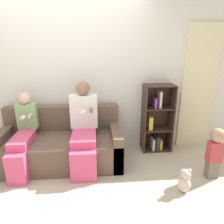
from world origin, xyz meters
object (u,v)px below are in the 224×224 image
object	(u,v)px
child_seated	(23,134)
adult_seated	(84,125)
couch	(62,145)
bookshelf	(156,121)
teddy_bear	(185,181)
toddler_standing	(215,150)

from	to	relation	value
child_seated	adult_seated	bearing A→B (deg)	2.86
child_seated	couch	bearing A→B (deg)	16.20
child_seated	bookshelf	distance (m)	2.09
bookshelf	couch	bearing A→B (deg)	-169.45
couch	adult_seated	size ratio (longest dim) A/B	1.45
couch	teddy_bear	bearing A→B (deg)	-27.80
adult_seated	bookshelf	distance (m)	1.26
toddler_standing	adult_seated	bearing A→B (deg)	164.49
couch	toddler_standing	distance (m)	2.17
toddler_standing	couch	bearing A→B (deg)	164.45
toddler_standing	teddy_bear	distance (m)	0.62
child_seated	teddy_bear	world-z (taller)	child_seated
toddler_standing	teddy_bear	world-z (taller)	toddler_standing
adult_seated	child_seated	size ratio (longest dim) A/B	1.14
couch	bookshelf	xyz separation A→B (m)	(1.55, 0.29, 0.24)
couch	adult_seated	xyz separation A→B (m)	(0.36, -0.10, 0.36)
couch	bookshelf	size ratio (longest dim) A/B	1.58
bookshelf	teddy_bear	bearing A→B (deg)	-87.94
couch	toddler_standing	xyz separation A→B (m)	(2.09, -0.58, 0.14)
teddy_bear	child_seated	bearing A→B (deg)	161.51
child_seated	toddler_standing	world-z (taller)	child_seated
couch	teddy_bear	world-z (taller)	couch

